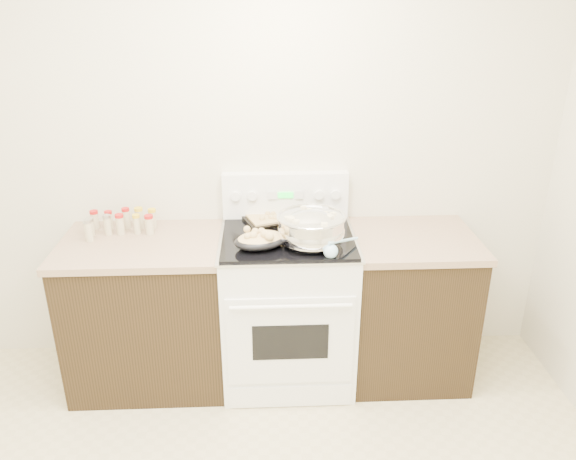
{
  "coord_description": "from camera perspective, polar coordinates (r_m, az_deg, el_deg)",
  "views": [
    {
      "loc": [
        0.22,
        -1.5,
        2.23
      ],
      "look_at": [
        0.35,
        1.37,
        1.0
      ],
      "focal_mm": 35.0,
      "sensor_mm": 36.0,
      "label": 1
    }
  ],
  "objects": [
    {
      "name": "spice_jars",
      "position": [
        3.42,
        -16.68,
        0.74
      ],
      "size": [
        0.39,
        0.23,
        0.13
      ],
      "color": "#BFB28C",
      "rests_on": "counter_left"
    },
    {
      "name": "baking_sheet",
      "position": [
        3.44,
        -0.86,
        1.54
      ],
      "size": [
        0.53,
        0.45,
        0.06
      ],
      "color": "black",
      "rests_on": "kitchen_range"
    },
    {
      "name": "room_shell",
      "position": [
        1.6,
        -10.3,
        3.58
      ],
      "size": [
        4.1,
        3.6,
        2.75
      ],
      "color": "beige",
      "rests_on": "ground"
    },
    {
      "name": "counter_right",
      "position": [
        3.53,
        11.98,
        -7.45
      ],
      "size": [
        0.73,
        0.67,
        0.92
      ],
      "color": "black",
      "rests_on": "ground"
    },
    {
      "name": "counter_left",
      "position": [
        3.49,
        -13.92,
        -8.01
      ],
      "size": [
        0.93,
        0.67,
        0.92
      ],
      "color": "black",
      "rests_on": "ground"
    },
    {
      "name": "wooden_spoon",
      "position": [
        3.18,
        -0.5,
        -0.43
      ],
      "size": [
        0.09,
        0.25,
        0.04
      ],
      "color": "tan",
      "rests_on": "kitchen_range"
    },
    {
      "name": "blue_ladle",
      "position": [
        2.95,
        4.52,
        -2.03
      ],
      "size": [
        0.21,
        0.21,
        0.1
      ],
      "color": "#9CCDE9",
      "rests_on": "kitchen_range"
    },
    {
      "name": "roasting_pan",
      "position": [
        3.03,
        -2.82,
        -0.95
      ],
      "size": [
        0.34,
        0.28,
        0.11
      ],
      "color": "black",
      "rests_on": "kitchen_range"
    },
    {
      "name": "kitchen_range",
      "position": [
        3.4,
        -0.04,
        -7.55
      ],
      "size": [
        0.78,
        0.73,
        1.22
      ],
      "color": "white",
      "rests_on": "ground"
    },
    {
      "name": "mixing_bowl",
      "position": [
        3.06,
        2.36,
        0.05
      ],
      "size": [
        0.42,
        0.42,
        0.22
      ],
      "color": "silver",
      "rests_on": "kitchen_range"
    }
  ]
}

